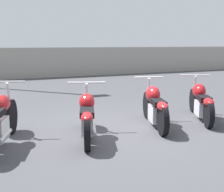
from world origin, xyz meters
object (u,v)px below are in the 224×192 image
motorcycle_slot_1 (87,116)px  motorcycle_slot_2 (155,106)px  motorcycle_slot_0 (0,121)px  motorcycle_slot_3 (201,102)px

motorcycle_slot_1 → motorcycle_slot_2: motorcycle_slot_2 is taller
motorcycle_slot_0 → motorcycle_slot_1: 1.48m
motorcycle_slot_0 → motorcycle_slot_1: (1.46, -0.22, -0.02)m
motorcycle_slot_2 → motorcycle_slot_3: 1.27m
motorcycle_slot_1 → motorcycle_slot_0: bearing=-167.7°
motorcycle_slot_0 → motorcycle_slot_3: (4.30, 0.03, -0.02)m
motorcycle_slot_2 → motorcycle_slot_3: motorcycle_slot_2 is taller
motorcycle_slot_2 → motorcycle_slot_3: size_ratio=1.00×
motorcycle_slot_3 → motorcycle_slot_2: bearing=-148.8°
motorcycle_slot_0 → motorcycle_slot_2: (3.04, -0.02, -0.00)m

